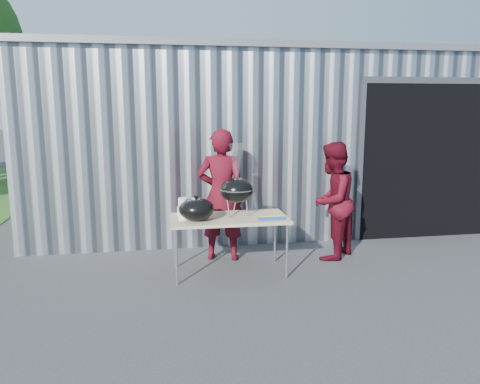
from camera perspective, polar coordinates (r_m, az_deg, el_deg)
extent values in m
plane|color=#343437|center=(5.78, 1.62, -11.45)|extent=(80.00, 80.00, 0.00)
cube|color=silver|center=(10.15, 0.91, 6.78)|extent=(8.00, 6.00, 3.00)
cube|color=slate|center=(10.17, 0.93, 15.53)|extent=(8.20, 6.20, 0.10)
cube|color=black|center=(8.75, 20.33, 3.88)|extent=(2.40, 1.20, 2.50)
cube|color=#4C4C51|center=(8.22, 22.93, 12.42)|extent=(2.52, 0.08, 0.10)
cube|color=tan|center=(6.02, -1.36, -3.25)|extent=(1.50, 0.75, 0.04)
cylinder|color=silver|center=(5.76, -7.75, -7.86)|extent=(0.03, 0.03, 0.71)
cylinder|color=silver|center=(5.96, 5.73, -7.19)|extent=(0.03, 0.03, 0.71)
cylinder|color=silver|center=(6.36, -7.95, -6.09)|extent=(0.03, 0.03, 0.71)
cylinder|color=silver|center=(6.54, 4.27, -5.54)|extent=(0.03, 0.03, 0.71)
ellipsoid|color=black|center=(6.03, -0.40, 0.23)|extent=(0.43, 0.43, 0.32)
cylinder|color=silver|center=(6.03, -0.40, 0.34)|extent=(0.44, 0.44, 0.02)
cylinder|color=silver|center=(6.02, -0.40, 0.46)|extent=(0.41, 0.41, 0.01)
cylinder|color=silver|center=(6.21, -0.61, -1.50)|extent=(0.02, 0.02, 0.24)
cylinder|color=silver|center=(5.98, -1.44, -1.96)|extent=(0.02, 0.02, 0.24)
cylinder|color=silver|center=(6.02, 0.85, -1.88)|extent=(0.02, 0.02, 0.24)
cylinder|color=#CD6849|center=(6.00, -1.61, 0.55)|extent=(0.02, 0.14, 0.02)
cylinder|color=#CD6849|center=(6.01, -1.21, 0.57)|extent=(0.02, 0.14, 0.02)
cylinder|color=#CD6849|center=(6.01, -0.81, 0.58)|extent=(0.02, 0.14, 0.02)
cylinder|color=#CD6849|center=(6.02, -0.40, 0.59)|extent=(0.02, 0.14, 0.02)
cylinder|color=#CD6849|center=(6.03, 0.00, 0.60)|extent=(0.02, 0.14, 0.02)
cylinder|color=#CD6849|center=(6.04, 0.40, 0.61)|extent=(0.02, 0.14, 0.02)
cylinder|color=#CD6849|center=(6.04, 0.80, 0.62)|extent=(0.02, 0.14, 0.02)
cone|color=silver|center=(5.98, -0.41, 3.29)|extent=(0.20, 0.20, 0.55)
ellipsoid|color=black|center=(5.84, -5.34, -2.08)|extent=(0.44, 0.44, 0.29)
cylinder|color=black|center=(5.81, -5.36, -0.56)|extent=(0.05, 0.05, 0.03)
cylinder|color=white|center=(5.88, -6.95, -2.06)|extent=(0.12, 0.12, 0.28)
cube|color=white|center=(6.18, -6.73, -2.30)|extent=(0.20, 0.15, 0.10)
cube|color=#1B43B2|center=(5.86, 3.84, -3.20)|extent=(0.32, 0.06, 0.05)
cube|color=yellow|center=(5.85, 3.85, -2.90)|extent=(0.32, 0.06, 0.01)
imported|color=#4D0915|center=(6.54, -2.27, -0.37)|extent=(0.76, 0.59, 1.85)
imported|color=#4D0915|center=(6.74, 11.13, -1.07)|extent=(1.02, 1.02, 1.66)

